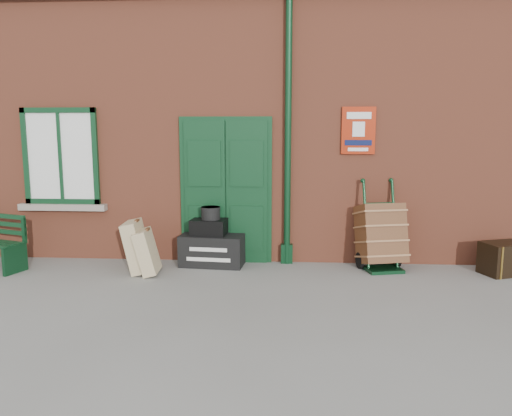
{
  "coord_description": "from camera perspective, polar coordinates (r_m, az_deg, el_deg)",
  "views": [
    {
      "loc": [
        0.68,
        -6.15,
        2.08
      ],
      "look_at": [
        0.22,
        0.6,
        1.0
      ],
      "focal_mm": 35.0,
      "sensor_mm": 36.0,
      "label": 1
    }
  ],
  "objects": [
    {
      "name": "ground",
      "position": [
        6.52,
        -2.35,
        -9.53
      ],
      "size": [
        80.0,
        80.0,
        0.0
      ],
      "primitive_type": "plane",
      "color": "gray",
      "rests_on": "ground"
    },
    {
      "name": "station_building",
      "position": [
        9.66,
        -0.19,
        9.56
      ],
      "size": [
        10.3,
        4.3,
        4.36
      ],
      "color": "#A04D33",
      "rests_on": "ground"
    },
    {
      "name": "houdini_trunk",
      "position": [
        7.71,
        -4.99,
        -4.78
      ],
      "size": [
        1.0,
        0.61,
        0.48
      ],
      "primitive_type": "cube",
      "rotation": [
        0.0,
        0.0,
        -0.09
      ],
      "color": "black",
      "rests_on": "ground"
    },
    {
      "name": "strongbox",
      "position": [
        7.64,
        -5.4,
        -2.16
      ],
      "size": [
        0.56,
        0.43,
        0.24
      ],
      "primitive_type": "cube",
      "rotation": [
        0.0,
        0.0,
        -0.09
      ],
      "color": "black",
      "rests_on": "houdini_trunk"
    },
    {
      "name": "hatbox",
      "position": [
        7.6,
        -5.2,
        -0.58
      ],
      "size": [
        0.31,
        0.31,
        0.19
      ],
      "primitive_type": "cylinder",
      "rotation": [
        0.0,
        0.0,
        -0.09
      ],
      "color": "black",
      "rests_on": "strongbox"
    },
    {
      "name": "suitcase_back",
      "position": [
        7.49,
        -13.49,
        -4.28
      ],
      "size": [
        0.39,
        0.55,
        0.77
      ],
      "primitive_type": "cube",
      "rotation": [
        0.0,
        -0.21,
        0.07
      ],
      "color": "tan",
      "rests_on": "ground"
    },
    {
      "name": "suitcase_front",
      "position": [
        7.35,
        -12.36,
        -4.9
      ],
      "size": [
        0.37,
        0.5,
        0.66
      ],
      "primitive_type": "cube",
      "rotation": [
        0.0,
        -0.25,
        0.07
      ],
      "color": "tan",
      "rests_on": "ground"
    },
    {
      "name": "porter_trolley",
      "position": [
        7.66,
        14.06,
        -3.05
      ],
      "size": [
        0.77,
        0.81,
        1.31
      ],
      "rotation": [
        0.0,
        0.0,
        0.23
      ],
      "color": "black",
      "rests_on": "ground"
    },
    {
      "name": "dark_trunk",
      "position": [
        8.06,
        26.59,
        -5.17
      ],
      "size": [
        0.75,
        0.61,
        0.46
      ],
      "primitive_type": "cube",
      "rotation": [
        0.0,
        0.0,
        0.34
      ],
      "color": "black",
      "rests_on": "ground"
    }
  ]
}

